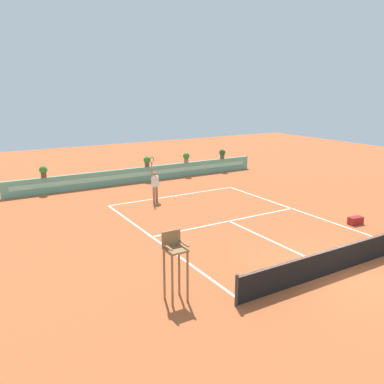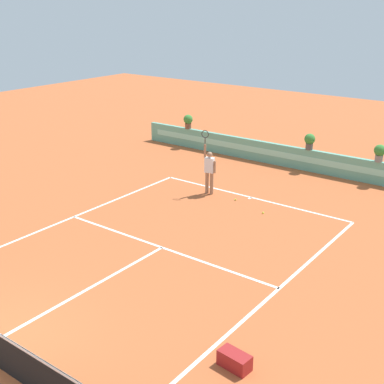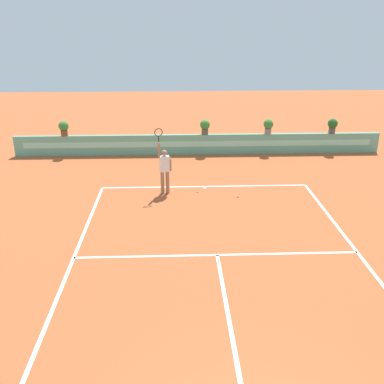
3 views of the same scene
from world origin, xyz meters
name	(u,v)px [view 3 (image 3 of 3)]	position (x,y,z in m)	size (l,w,h in m)	color
ground_plane	(218,262)	(0.00, 6.00, 0.00)	(60.00, 60.00, 0.00)	#B2562D
court_lines	(216,249)	(0.00, 6.72, 0.00)	(8.32, 11.94, 0.01)	white
back_wall_barrier	(199,144)	(0.00, 16.39, 0.50)	(18.00, 0.21, 1.00)	#60A88E
tennis_player	(164,167)	(-1.59, 11.25, 1.05)	(0.61, 0.29, 2.58)	#9E7051
tennis_ball_near_baseline	(197,192)	(-0.33, 11.25, 0.03)	(0.07, 0.07, 0.07)	#CCE033
tennis_ball_mid_court	(238,196)	(1.19, 10.71, 0.03)	(0.07, 0.07, 0.07)	#CCE033
potted_plant_centre	(205,126)	(0.30, 16.39, 1.41)	(0.48, 0.48, 0.72)	#514C47
potted_plant_right	(268,126)	(3.41, 16.39, 1.41)	(0.48, 0.48, 0.72)	gray
potted_plant_far_right	(333,125)	(6.60, 16.39, 1.41)	(0.48, 0.48, 0.72)	#514C47
potted_plant_far_left	(64,127)	(-6.53, 16.39, 1.41)	(0.48, 0.48, 0.72)	brown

